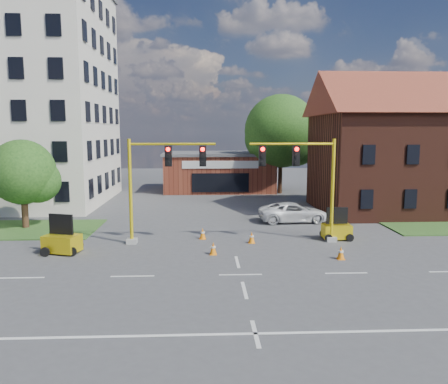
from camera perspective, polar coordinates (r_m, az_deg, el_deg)
The scene contains 16 objects.
ground at distance 20.70m, azimuth 2.17°, elevation -10.74°, with size 120.00×120.00×0.00m, color #434345.
lane_markings at distance 17.89m, azimuth 2.98°, elevation -13.79°, with size 60.00×36.00×0.01m, color silver, non-canonical shape.
office_block at distance 45.49m, azimuth -26.94°, elevation 11.71°, with size 18.40×15.40×20.60m.
brick_shop at distance 49.76m, azimuth -0.64°, elevation 2.74°, with size 12.40×8.40×4.30m.
townhouse_row at distance 40.62m, azimuth 26.53°, elevation 6.10°, with size 21.00×11.00×11.50m.
tree_large at distance 47.40m, azimuth 7.90°, elevation 7.54°, with size 8.16×7.77×10.56m.
tree_nw_front at distance 32.61m, azimuth -24.40°, elevation 2.11°, with size 4.62×4.40×6.10m.
signal_mast_west at distance 25.83m, azimuth -8.57°, elevation 1.82°, with size 5.30×0.60×6.20m.
signal_mast_east at distance 26.38m, azimuth 10.61°, elevation 1.89°, with size 5.30×0.60×6.20m.
trailer_west at distance 25.60m, azimuth -20.40°, elevation -6.08°, with size 2.10×1.69×2.08m.
trailer_east at distance 27.93m, azimuth 14.49°, elevation -4.80°, with size 1.69×1.13×1.92m.
cone_a at distance 23.82m, azimuth -1.42°, elevation -7.38°, with size 0.40×0.40×0.70m.
cone_b at distance 27.20m, azimuth -2.81°, elevation -5.46°, with size 0.40×0.40×0.70m.
cone_c at distance 23.76m, azimuth 15.02°, elevation -7.70°, with size 0.40×0.40×0.70m.
cone_d at distance 26.25m, azimuth 3.63°, elevation -5.96°, with size 0.40×0.40×0.70m.
pickup_white at distance 32.65m, azimuth 9.11°, elevation -2.63°, with size 2.36×5.12×1.42m, color white.
Camera 1 is at (-1.64, -19.55, 6.60)m, focal length 35.00 mm.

